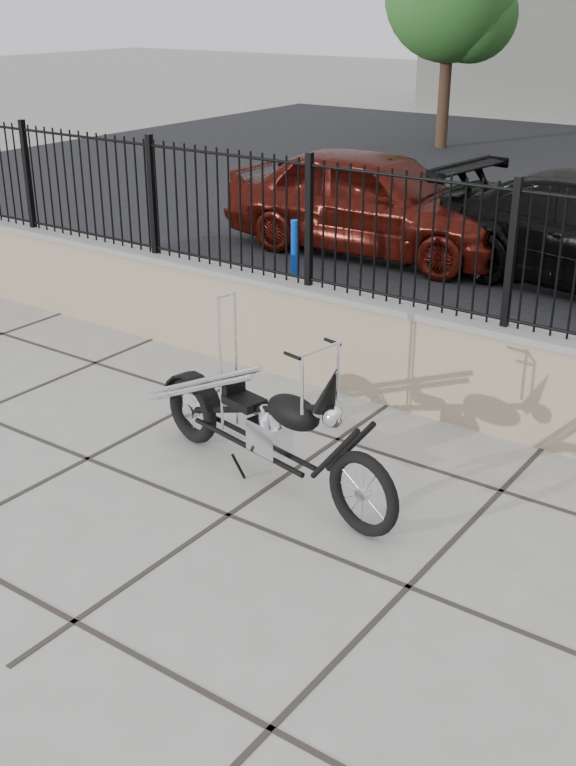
# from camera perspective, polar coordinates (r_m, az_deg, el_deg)

# --- Properties ---
(ground_plane) EXTENTS (90.00, 90.00, 0.00)m
(ground_plane) POSITION_cam_1_polar(r_m,az_deg,el_deg) (6.69, -3.82, -8.40)
(ground_plane) COLOR #99968E
(ground_plane) RESTS_ON ground
(retaining_wall) EXTENTS (14.00, 0.36, 0.96)m
(retaining_wall) POSITION_cam_1_polar(r_m,az_deg,el_deg) (8.34, 6.96, 1.89)
(retaining_wall) COLOR gray
(retaining_wall) RESTS_ON ground_plane
(iron_fence) EXTENTS (14.00, 0.08, 1.20)m
(iron_fence) POSITION_cam_1_polar(r_m,az_deg,el_deg) (8.01, 7.34, 9.09)
(iron_fence) COLOR black
(iron_fence) RESTS_ON retaining_wall
(chopper_motorcycle) EXTENTS (2.49, 0.92, 1.47)m
(chopper_motorcycle) POSITION_cam_1_polar(r_m,az_deg,el_deg) (6.78, -1.47, -0.82)
(chopper_motorcycle) COLOR black
(chopper_motorcycle) RESTS_ON ground_plane
(car_red) EXTENTS (4.54, 1.96, 1.53)m
(car_red) POSITION_cam_1_polar(r_m,az_deg,el_deg) (13.36, 5.51, 11.47)
(car_red) COLOR #48100A
(car_red) RESTS_ON parking_lot
(bollard_a) EXTENTS (0.12, 0.12, 0.88)m
(bollard_a) POSITION_cam_1_polar(r_m,az_deg,el_deg) (11.73, 0.43, 8.25)
(bollard_a) COLOR #0B5DAA
(bollard_a) RESTS_ON ground_plane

